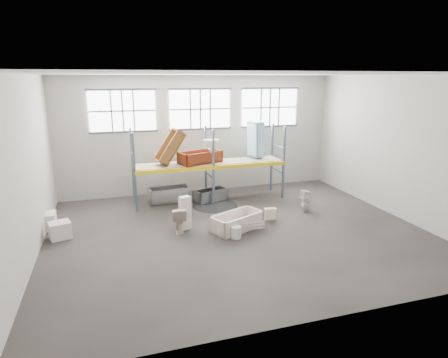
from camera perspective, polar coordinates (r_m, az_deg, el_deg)
name	(u,v)px	position (r m, az deg, el deg)	size (l,w,h in m)	color
floor	(237,233)	(12.68, 2.01, -8.02)	(12.00, 10.00, 0.10)	#49433F
ceiling	(239,72)	(11.68, 2.24, 15.68)	(12.00, 10.00, 0.10)	silver
wall_back	(200,135)	(16.71, -3.60, 6.65)	(12.00, 0.10, 5.00)	#ABA89F
wall_front	(325,208)	(7.50, 14.88, -4.18)	(12.00, 0.10, 5.00)	#9E9B93
wall_left	(24,170)	(11.50, -27.70, 1.19)	(0.10, 10.00, 5.00)	beige
wall_right	(398,147)	(15.01, 24.57, 4.40)	(0.10, 10.00, 5.00)	beige
window_left	(123,111)	(16.04, -14.92, 9.80)	(2.60, 0.04, 1.60)	white
window_mid	(200,109)	(16.48, -3.57, 10.39)	(2.60, 0.04, 1.60)	white
window_right	(270,107)	(17.50, 6.84, 10.58)	(2.60, 0.04, 1.60)	white
rack_upright_la	(135,173)	(14.36, -13.20, 0.86)	(0.08, 0.08, 3.00)	slate
rack_upright_lb	(132,166)	(15.53, -13.53, 1.88)	(0.08, 0.08, 3.00)	slate
rack_upright_ma	(213,168)	(14.84, -1.59, 1.70)	(0.08, 0.08, 3.00)	slate
rack_upright_mb	(206,161)	(15.98, -2.74, 2.64)	(0.08, 0.08, 3.00)	slate
rack_upright_ra	(284,163)	(15.89, 8.91, 2.41)	(0.08, 0.08, 3.00)	slate
rack_upright_rb	(272,157)	(16.95, 7.15, 3.25)	(0.08, 0.08, 3.00)	slate
rack_beam_front	(213,168)	(14.84, -1.59, 1.70)	(6.00, 0.10, 0.14)	yellow
rack_beam_back	(206,161)	(15.98, -2.74, 2.64)	(6.00, 0.10, 0.14)	yellow
shelf_deck	(209,163)	(15.39, -2.19, 2.48)	(5.90, 1.10, 0.03)	gray
wet_patch	(215,206)	(15.07, -1.34, -4.02)	(1.80, 1.80, 0.00)	black
bathtub_beige	(237,221)	(12.77, 1.94, -6.34)	(1.79, 0.84, 0.53)	beige
cistern_spare	(270,214)	(13.51, 6.90, -5.16)	(0.41, 0.19, 0.39)	beige
sink_in_tub	(250,219)	(13.25, 3.86, -6.05)	(0.41, 0.41, 0.14)	silver
toilet_beige	(179,219)	(12.66, -6.78, -5.91)	(0.46, 0.81, 0.82)	beige
cistern_tall	(185,213)	(12.72, -5.84, -5.06)	(0.36, 0.24, 1.13)	silver
toilet_white	(306,201)	(14.65, 12.20, -3.17)	(0.39, 0.39, 0.86)	silver
steel_tub_left	(169,194)	(15.67, -8.23, -2.30)	(1.62, 0.76, 0.59)	#B3B4BA
steel_tub_right	(211,195)	(15.62, -2.01, -2.41)	(1.33, 0.62, 0.49)	#9EA1A5
rust_tub_flat	(200,157)	(15.27, -3.59, 3.28)	(1.69, 0.79, 0.48)	maroon
rust_tub_tilted	(170,147)	(14.95, -8.11, 4.76)	(1.45, 0.68, 0.41)	#955E2A
sink_on_shelf	(211,152)	(14.92, -1.93, 4.10)	(0.59, 0.46, 0.53)	silver
blue_tub_upright	(256,139)	(16.10, 4.74, 5.94)	(1.46, 0.68, 0.41)	#87CADF
bucket	(236,232)	(12.10, 1.80, -7.95)	(0.33, 0.33, 0.38)	silver
carton_near	(60,230)	(13.11, -23.31, -7.03)	(0.62, 0.53, 0.53)	silver
carton_far	(45,221)	(14.05, -25.16, -5.74)	(0.67, 0.67, 0.55)	silver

